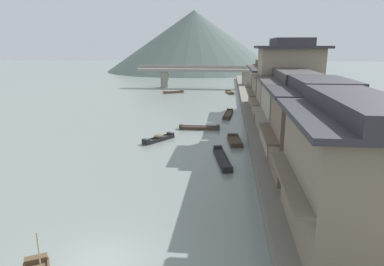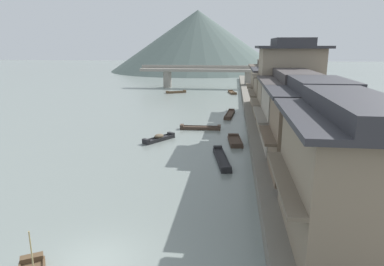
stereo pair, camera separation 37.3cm
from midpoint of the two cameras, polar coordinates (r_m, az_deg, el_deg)
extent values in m
plane|color=gray|center=(16.05, -14.99, -20.07)|extent=(400.00, 400.00, 0.00)
cube|color=#6B665B|center=(44.38, 20.77, 2.33)|extent=(18.00, 110.00, 0.88)
cube|color=brown|center=(16.53, -24.44, -18.37)|extent=(0.95, 0.76, 0.22)
cube|color=#423328|center=(45.31, 6.48, 3.00)|extent=(1.41, 5.65, 0.25)
cube|color=#423328|center=(47.85, 6.81, 3.88)|extent=(0.82, 0.43, 0.22)
cube|color=#423328|center=(42.68, 6.11, 2.63)|extent=(0.82, 0.43, 0.22)
cube|color=#423328|center=(45.32, 5.98, 3.22)|extent=(0.56, 5.07, 0.08)
cube|color=#423328|center=(45.24, 6.99, 3.18)|extent=(0.56, 5.07, 0.08)
cube|color=#232326|center=(33.38, -5.17, -1.05)|extent=(2.71, 3.47, 0.26)
cube|color=#232326|center=(34.45, -3.19, -0.10)|extent=(0.81, 0.71, 0.23)
cube|color=#232326|center=(32.22, -7.31, -1.22)|extent=(0.81, 0.71, 0.23)
cube|color=#232326|center=(33.59, -5.62, -0.66)|extent=(1.82, 2.65, 0.08)
cube|color=#232326|center=(33.08, -4.74, -0.88)|extent=(1.82, 2.65, 0.08)
ellipsoid|color=brown|center=(33.29, -5.19, -0.50)|extent=(1.18, 1.26, 0.40)
cube|color=brown|center=(67.14, 6.85, 6.65)|extent=(1.79, 4.04, 0.23)
cube|color=brown|center=(68.87, 6.55, 7.03)|extent=(0.96, 0.54, 0.21)
cube|color=brown|center=(65.36, 7.18, 6.63)|extent=(0.96, 0.54, 0.21)
cube|color=brown|center=(67.03, 6.46, 6.78)|extent=(0.78, 3.36, 0.08)
cube|color=brown|center=(67.22, 7.24, 6.78)|extent=(0.78, 3.36, 0.08)
cube|color=brown|center=(67.25, -2.50, 6.76)|extent=(3.83, 2.69, 0.25)
cube|color=brown|center=(67.85, -1.07, 7.04)|extent=(0.71, 0.88, 0.22)
cube|color=brown|center=(66.63, -3.97, 6.87)|extent=(0.71, 0.88, 0.22)
cube|color=brown|center=(67.61, -2.63, 6.94)|extent=(3.00, 1.74, 0.08)
cube|color=brown|center=(66.85, -2.39, 6.86)|extent=(3.00, 1.74, 0.08)
cube|color=#232326|center=(27.53, 5.33, -4.42)|extent=(1.73, 5.59, 0.26)
cube|color=#232326|center=(29.92, 4.64, -2.37)|extent=(0.78, 0.48, 0.23)
cube|color=#232326|center=(25.01, 6.19, -5.80)|extent=(0.78, 0.48, 0.23)
cube|color=#232326|center=(27.42, 4.59, -4.10)|extent=(0.93, 4.97, 0.08)
cube|color=#232326|center=(27.53, 6.10, -4.07)|extent=(0.93, 4.97, 0.08)
cube|color=#423328|center=(37.77, 1.68, 0.82)|extent=(4.43, 1.03, 0.26)
cube|color=#423328|center=(37.65, 4.80, 1.12)|extent=(0.38, 0.82, 0.24)
cube|color=#423328|center=(37.89, -1.42, 1.25)|extent=(0.38, 0.82, 0.24)
cube|color=#423328|center=(38.13, 1.72, 1.21)|extent=(3.91, 0.20, 0.08)
cube|color=#423328|center=(37.33, 1.64, 0.93)|extent=(3.91, 0.20, 0.08)
cube|color=#423328|center=(32.74, 7.49, -1.44)|extent=(1.51, 3.74, 0.24)
cube|color=#423328|center=(34.28, 7.20, -0.31)|extent=(1.06, 0.46, 0.22)
cube|color=#423328|center=(31.08, 7.83, -1.86)|extent=(1.06, 0.46, 0.22)
cube|color=#423328|center=(32.64, 6.57, -1.16)|extent=(0.39, 3.14, 0.08)
cube|color=#423328|center=(32.76, 8.43, -1.17)|extent=(0.39, 3.14, 0.08)
cube|color=#7F705B|center=(15.81, 25.23, -7.31)|extent=(4.63, 7.14, 5.20)
cube|color=brown|center=(15.17, 15.58, -7.33)|extent=(0.70, 7.14, 0.16)
cube|color=#2D2D33|center=(15.09, 26.32, 2.37)|extent=(5.53, 8.04, 0.24)
cube|color=#2D2D33|center=(15.01, 26.52, 4.12)|extent=(2.78, 8.04, 0.70)
cube|color=#75604C|center=(22.68, 20.37, -0.53)|extent=(5.29, 4.80, 5.20)
cube|color=brown|center=(22.16, 12.83, -0.31)|extent=(0.70, 4.80, 0.16)
cube|color=#2D2D33|center=(22.18, 20.98, 6.28)|extent=(6.19, 5.70, 0.24)
cube|color=#2D2D33|center=(22.13, 21.09, 7.49)|extent=(3.18, 5.70, 0.70)
cube|color=gray|center=(28.95, 16.74, 2.83)|extent=(4.57, 6.97, 5.20)
cube|color=gray|center=(28.61, 11.53, 3.02)|extent=(0.70, 6.97, 0.16)
cube|color=#3D3838|center=(28.56, 17.13, 8.19)|extent=(5.47, 7.87, 0.24)
cube|color=#3D3838|center=(28.52, 17.20, 9.12)|extent=(2.74, 7.87, 0.70)
cube|color=gray|center=(35.05, 16.02, 6.95)|extent=(5.61, 4.90, 7.80)
cube|color=#6E6151|center=(34.87, 10.73, 5.06)|extent=(0.70, 4.90, 0.16)
cube|color=#6E6151|center=(34.56, 10.93, 9.31)|extent=(0.70, 4.90, 0.16)
cube|color=#2D2D33|center=(34.81, 16.48, 13.52)|extent=(6.51, 5.80, 0.24)
cube|color=#2D2D33|center=(34.81, 16.54, 14.29)|extent=(3.37, 5.80, 0.70)
cube|color=#7F705B|center=(41.90, 13.40, 6.44)|extent=(4.06, 6.52, 5.20)
cube|color=brown|center=(41.69, 10.13, 6.57)|extent=(0.70, 6.52, 0.16)
cube|color=#2D2D33|center=(41.63, 13.62, 10.15)|extent=(4.96, 7.42, 0.24)
cube|color=#2D2D33|center=(41.60, 13.66, 10.79)|extent=(2.43, 7.42, 0.70)
cube|color=#7F705B|center=(49.23, 12.54, 7.61)|extent=(4.19, 5.30, 5.20)
cube|color=brown|center=(49.05, 9.68, 7.72)|extent=(0.70, 5.30, 0.16)
cube|color=#4C4238|center=(49.00, 12.72, 10.76)|extent=(5.09, 6.20, 0.24)
cube|color=#4C4238|center=(48.98, 12.75, 11.31)|extent=(2.51, 6.20, 0.70)
cube|color=gray|center=(75.35, 2.76, 10.36)|extent=(29.55, 2.40, 0.60)
cylinder|color=gray|center=(76.66, -3.96, 8.88)|extent=(1.80, 1.80, 3.48)
cylinder|color=gray|center=(75.41, 9.55, 8.63)|extent=(1.80, 1.80, 3.48)
cube|color=gray|center=(76.31, 2.82, 10.90)|extent=(29.55, 0.30, 0.70)
cone|color=#4C5B56|center=(128.70, 1.04, 15.05)|extent=(62.65, 62.65, 21.23)
cone|color=#4C5B56|center=(138.35, 1.78, 13.33)|extent=(41.14, 41.14, 13.20)
camera|label=1|loc=(0.19, -89.65, 0.09)|focal=32.14mm
camera|label=2|loc=(0.19, 90.35, -0.09)|focal=32.14mm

